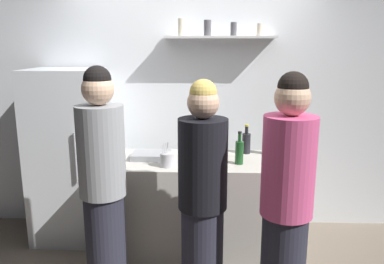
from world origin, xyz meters
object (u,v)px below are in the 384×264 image
Objects in this scene: utensil_holder at (167,160)px; person_pink_top at (286,207)px; water_bottle_plastic at (267,143)px; person_blonde at (203,201)px; baking_pan at (151,156)px; wine_bottle_pale_glass at (217,141)px; refrigerator at (69,156)px; wine_bottle_dark_glass at (246,142)px; wine_bottle_green_glass at (239,152)px; person_grey_hoodie at (103,188)px; wine_bottle_amber_glass at (224,145)px.

person_pink_top is (0.84, -0.69, -0.11)m from utensil_holder.
person_blonde is (-0.59, -0.95, -0.18)m from water_bottle_plastic.
wine_bottle_pale_glass is (0.59, 0.21, 0.09)m from baking_pan.
refrigerator is 1.46m from wine_bottle_pale_glass.
baking_pan is 1.52× the size of water_bottle_plastic.
wine_bottle_pale_glass reaches higher than wine_bottle_dark_glass.
wine_bottle_green_glass is 0.43m from water_bottle_plastic.
utensil_holder is (0.16, -0.23, 0.03)m from baking_pan.
wine_bottle_dark_glass is at bearing -97.92° from person_grey_hoodie.
wine_bottle_green_glass is at bearing -10.48° from baking_pan.
person_pink_top is (0.54, -0.16, 0.04)m from person_blonde.
wine_bottle_amber_glass is 1.01m from person_pink_top.
person_blonde is at bearing -97.56° from wine_bottle_pale_glass.
person_pink_top reaches higher than wine_bottle_dark_glass.
refrigerator reaches higher than wine_bottle_green_glass.
water_bottle_plastic is at bearing -3.30° from wine_bottle_dark_glass.
water_bottle_plastic is (1.91, -0.13, 0.17)m from refrigerator.
water_bottle_plastic is (0.41, 0.17, -0.03)m from wine_bottle_amber_glass.
baking_pan is 0.19× the size of person_pink_top.
wine_bottle_green_glass is (0.13, -0.15, -0.02)m from wine_bottle_amber_glass.
utensil_holder is 0.12× the size of person_pink_top.
baking_pan is at bearing -167.25° from wine_bottle_dark_glass.
person_grey_hoodie is at bearing -135.77° from utensil_holder.
water_bottle_plastic is (1.05, 0.18, 0.08)m from baking_pan.
wine_bottle_green_glass is 1.16m from person_grey_hoodie.
baking_pan is 0.63m from wine_bottle_pale_glass.
wine_bottle_amber_glass reaches higher than baking_pan.
utensil_holder is 0.98m from water_bottle_plastic.
utensil_holder reaches higher than baking_pan.
wine_bottle_pale_glass is 0.17× the size of person_grey_hoodie.
refrigerator is at bearing 176.17° from water_bottle_plastic.
wine_bottle_green_glass reaches higher than utensil_holder.
wine_bottle_green_glass is (-0.09, -0.34, 0.00)m from wine_bottle_dark_glass.
water_bottle_plastic is 1.56m from person_grey_hoodie.
wine_bottle_green_glass is 0.40m from wine_bottle_pale_glass.
wine_bottle_amber_glass is at bearing 0.79° from baking_pan.
refrigerator is 1.69m from wine_bottle_green_glass.
wine_bottle_amber_glass is 0.82m from person_blonde.
person_pink_top is (0.14, -1.12, -0.15)m from wine_bottle_dark_glass.
refrigerator is 1.16m from utensil_holder.
utensil_holder is 0.76× the size of wine_bottle_dark_glass.
person_grey_hoodie is (0.59, -0.96, 0.04)m from refrigerator.
person_blonde is at bearing 6.45° from person_pink_top.
wine_bottle_amber_glass is 0.21m from wine_bottle_pale_glass.
person_pink_top is (0.36, -0.93, -0.18)m from wine_bottle_amber_glass.
baking_pan is at bearing -19.82° from person_pink_top.
person_blonde is (1.32, -1.07, -0.01)m from refrigerator.
wine_bottle_pale_glass is (1.45, -0.10, 0.18)m from refrigerator.
utensil_holder is at bearing -154.95° from water_bottle_plastic.
refrigerator is 1.70m from person_blonde.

